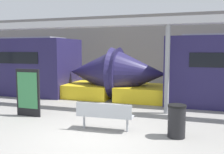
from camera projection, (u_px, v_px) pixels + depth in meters
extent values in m
plane|color=gray|center=(92.00, 138.00, 7.10)|extent=(60.00, 60.00, 0.00)
cube|color=gray|center=(153.00, 50.00, 17.61)|extent=(56.00, 0.20, 5.00)
cone|color=#231E4C|center=(138.00, 74.00, 12.55)|extent=(2.79, 2.63, 2.63)
cube|color=yellow|center=(143.00, 93.00, 12.58)|extent=(2.52, 2.46, 0.70)
cone|color=#231E4C|center=(94.00, 72.00, 13.28)|extent=(2.79, 2.63, 2.63)
cube|color=yellow|center=(90.00, 90.00, 13.46)|extent=(2.52, 2.46, 0.70)
cube|color=#ADB2B7|center=(105.00, 116.00, 7.80)|extent=(1.79, 0.52, 0.04)
cube|color=#ADB2B7|center=(103.00, 110.00, 7.58)|extent=(1.77, 0.12, 0.41)
cylinder|color=#ADB2B7|center=(84.00, 121.00, 8.01)|extent=(0.07, 0.07, 0.44)
cylinder|color=#ADB2B7|center=(127.00, 125.00, 7.64)|extent=(0.07, 0.07, 0.44)
cylinder|color=black|center=(177.00, 122.00, 7.14)|extent=(0.50, 0.50, 0.89)
cylinder|color=black|center=(177.00, 106.00, 7.08)|extent=(0.52, 0.52, 0.06)
cube|color=black|center=(28.00, 93.00, 9.38)|extent=(1.00, 0.06, 1.80)
cube|color=#38844C|center=(27.00, 90.00, 9.34)|extent=(0.85, 0.01, 1.37)
cylinder|color=gray|center=(167.00, 70.00, 9.70)|extent=(0.19, 0.19, 3.46)
cube|color=#B7B7BC|center=(168.00, 21.00, 9.50)|extent=(28.00, 0.60, 0.28)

